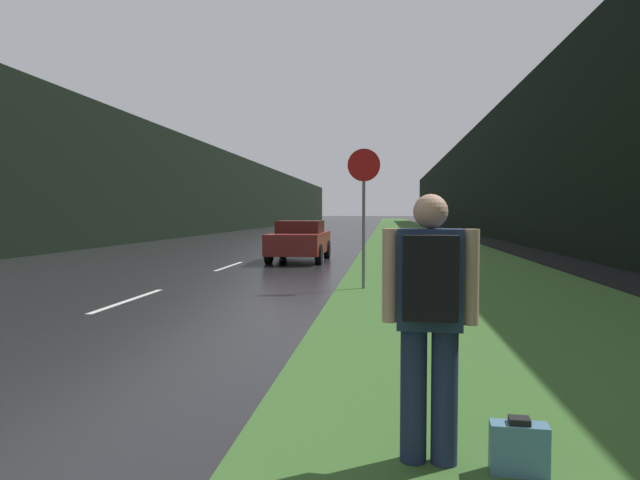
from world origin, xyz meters
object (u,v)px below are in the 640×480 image
car_passing_near (300,240)px  stop_sign (364,203)px  hitchhiker_with_backpack (430,312)px  suitcase (519,449)px

car_passing_near → stop_sign: bearing=109.3°
stop_sign → car_passing_near: stop_sign is taller
car_passing_near → hitchhiker_with_backpack: bearing=101.7°
hitchhiker_with_backpack → suitcase: bearing=-3.5°
stop_sign → hitchhiker_with_backpack: 8.75m
stop_sign → suitcase: (1.33, -8.74, -1.71)m
stop_sign → car_passing_near: (-2.49, 7.09, -1.16)m
stop_sign → suitcase: size_ratio=8.01×
stop_sign → car_passing_near: size_ratio=0.74×
hitchhiker_with_backpack → suitcase: (0.56, -0.07, -0.85)m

